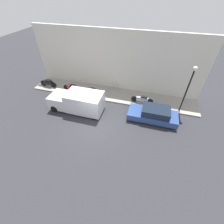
# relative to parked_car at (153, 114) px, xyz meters

# --- Properties ---
(ground_plane) EXTENTS (60.00, 60.00, 0.00)m
(ground_plane) POSITION_rel_parked_car_xyz_m (-1.82, 4.57, -0.61)
(ground_plane) COLOR #2D2D33
(sidewalk) EXTENTS (2.68, 17.51, 0.13)m
(sidewalk) POSITION_rel_parked_car_xyz_m (2.71, 4.57, -0.55)
(sidewalk) COLOR gray
(sidewalk) RESTS_ON ground_plane
(building_facade) EXTENTS (0.30, 17.51, 6.14)m
(building_facade) POSITION_rel_parked_car_xyz_m (4.20, 4.57, 2.46)
(building_facade) COLOR silver
(building_facade) RESTS_ON ground_plane
(parked_car) EXTENTS (1.75, 4.22, 1.28)m
(parked_car) POSITION_rel_parked_car_xyz_m (0.00, 0.00, 0.00)
(parked_car) COLOR #2D4784
(parked_car) RESTS_ON ground_plane
(delivery_van) EXTENTS (2.00, 4.97, 1.91)m
(delivery_van) POSITION_rel_parked_car_xyz_m (-0.55, 6.87, 0.36)
(delivery_van) COLOR silver
(delivery_van) RESTS_ON ground_plane
(scooter_silver) EXTENTS (0.30, 2.15, 0.77)m
(scooter_silver) POSITION_rel_parked_car_xyz_m (2.00, 1.20, -0.06)
(scooter_silver) COLOR #B7B7BF
(scooter_silver) RESTS_ON sidewalk
(motorcycle_blue) EXTENTS (0.30, 1.81, 0.75)m
(motorcycle_blue) POSITION_rel_parked_car_xyz_m (2.08, 6.56, -0.08)
(motorcycle_blue) COLOR navy
(motorcycle_blue) RESTS_ON sidewalk
(motorcycle_red) EXTENTS (0.30, 2.09, 0.71)m
(motorcycle_red) POSITION_rel_parked_car_xyz_m (2.17, 8.87, -0.09)
(motorcycle_red) COLOR #B21E1E
(motorcycle_red) RESTS_ON sidewalk
(motorcycle_black) EXTENTS (0.30, 1.96, 0.87)m
(motorcycle_black) POSITION_rel_parked_car_xyz_m (2.15, 11.85, -0.01)
(motorcycle_black) COLOR black
(motorcycle_black) RESTS_ON sidewalk
(streetlamp) EXTENTS (0.36, 0.36, 4.35)m
(streetlamp) POSITION_rel_parked_car_xyz_m (1.74, -2.32, 2.51)
(streetlamp) COLOR black
(streetlamp) RESTS_ON sidewalk
(cafe_chair) EXTENTS (0.40, 0.40, 0.91)m
(cafe_chair) POSITION_rel_parked_car_xyz_m (3.62, 4.46, 0.04)
(cafe_chair) COLOR silver
(cafe_chair) RESTS_ON sidewalk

